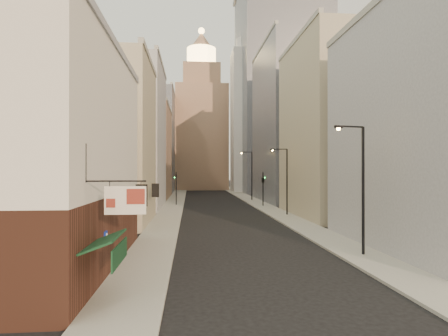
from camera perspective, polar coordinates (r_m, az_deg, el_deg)
The scene contains 19 objects.
ground at distance 13.55m, azimuth 13.53°, elevation -23.47°, with size 360.00×360.00×0.00m, color black.
sidewalk_left at distance 67.06m, azimuth -7.28°, elevation -4.78°, with size 3.00×140.00×0.15m, color gray.
sidewalk_right at distance 67.82m, azimuth 3.80°, elevation -4.73°, with size 3.00×140.00×0.15m, color gray.
near_building_left at distance 21.96m, azimuth -23.74°, elevation 1.52°, with size 8.30×23.04×12.30m.
left_bldg_beige at distance 38.74m, azimuth -17.09°, elevation 3.67°, with size 8.00×12.00×16.00m, color tan.
left_bldg_grey at distance 54.60m, azimuth -13.59°, elevation 4.63°, with size 8.00×16.00×20.00m, color gray.
left_bldg_tan at distance 72.32m, azimuth -11.49°, elevation 2.23°, with size 8.00×18.00×17.00m, color #966F55.
left_bldg_wingrid at distance 92.39m, azimuth -10.10°, elevation 3.86°, with size 8.00×20.00×24.00m, color gray.
right_bldg_grey at distance 28.79m, azimuth 28.74°, elevation 5.06°, with size 8.00×16.00×16.00m, color gray.
right_bldg_beige at distance 44.99m, azimuth 15.79°, elevation 5.68°, with size 8.00×16.00×20.00m, color tan.
right_bldg_wingrid at distance 64.29m, azimuth 9.37°, elevation 6.57°, with size 8.00×20.00×26.00m, color gray.
highrise at distance 94.66m, azimuth 8.63°, elevation 12.12°, with size 21.00×23.00×51.20m.
clock_tower at distance 104.57m, azimuth -3.47°, elevation 6.47°, with size 14.00×14.00×44.90m.
white_tower at distance 91.85m, azimuth 3.73°, elevation 8.02°, with size 8.00×8.00×41.50m.
streetlamp_near at distance 24.43m, azimuth 20.05°, elevation -2.03°, with size 2.07×0.64×8.02m.
streetlamp_mid at distance 44.02m, azimuth 9.32°, elevation -1.43°, with size 2.05×0.24×7.80m.
streetlamp_far at distance 64.78m, azimuth 4.09°, elevation -0.72°, with size 2.07×1.07×8.48m.
traffic_light_left at distance 56.15m, azimuth -7.29°, elevation -2.24°, with size 0.54×0.43×5.00m.
traffic_light_right at distance 54.33m, azimuth 5.97°, elevation -1.77°, with size 0.78×0.78×5.00m.
Camera 1 is at (-3.97, -11.80, 5.34)m, focal length 30.00 mm.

